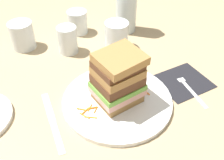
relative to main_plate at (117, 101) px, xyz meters
name	(u,v)px	position (x,y,z in m)	size (l,w,h in m)	color
ground_plane	(120,97)	(0.02, 0.01, -0.01)	(3.00, 3.00, 0.00)	tan
main_plate	(117,101)	(0.00, 0.00, 0.00)	(0.28, 0.28, 0.01)	white
sandwich	(118,79)	(0.00, 0.00, 0.07)	(0.12, 0.11, 0.14)	#A87A42
carrot_shred_0	(85,111)	(-0.09, 0.00, 0.01)	(0.00, 0.00, 0.03)	orange
carrot_shred_1	(91,117)	(-0.08, -0.03, 0.01)	(0.00, 0.00, 0.03)	orange
carrot_shred_2	(90,108)	(-0.07, 0.00, 0.01)	(0.00, 0.00, 0.02)	orange
carrot_shred_3	(96,110)	(-0.07, -0.01, 0.01)	(0.00, 0.00, 0.02)	orange
carrot_shred_4	(81,109)	(-0.10, 0.01, 0.01)	(0.00, 0.00, 0.02)	orange
carrot_shred_5	(92,108)	(-0.07, 0.00, 0.01)	(0.00, 0.00, 0.03)	orange
carrot_shred_6	(84,116)	(-0.10, -0.02, 0.01)	(0.00, 0.00, 0.03)	orange
carrot_shred_7	(143,80)	(0.09, 0.03, 0.01)	(0.00, 0.00, 0.02)	orange
carrot_shred_8	(138,82)	(0.08, 0.03, 0.01)	(0.00, 0.00, 0.03)	orange
carrot_shred_9	(137,83)	(0.07, 0.03, 0.01)	(0.00, 0.00, 0.03)	orange
carrot_shred_10	(145,85)	(0.09, 0.01, 0.01)	(0.00, 0.00, 0.03)	orange
carrot_shred_11	(145,91)	(0.08, -0.01, 0.01)	(0.00, 0.00, 0.03)	orange
napkin_dark	(183,81)	(0.20, -0.01, 0.00)	(0.14, 0.12, 0.00)	black
fork	(188,86)	(0.20, -0.03, 0.00)	(0.03, 0.17, 0.00)	silver
knife	(53,123)	(-0.17, 0.01, 0.00)	(0.03, 0.20, 0.00)	silver
juice_glass	(117,37)	(0.11, 0.23, 0.03)	(0.08, 0.08, 0.09)	white
empty_tumbler_0	(68,40)	(-0.03, 0.27, 0.04)	(0.06, 0.06, 0.09)	silver
empty_tumbler_1	(78,22)	(0.04, 0.38, 0.03)	(0.07, 0.07, 0.08)	silver
empty_tumbler_2	(22,35)	(-0.16, 0.36, 0.04)	(0.08, 0.08, 0.09)	silver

